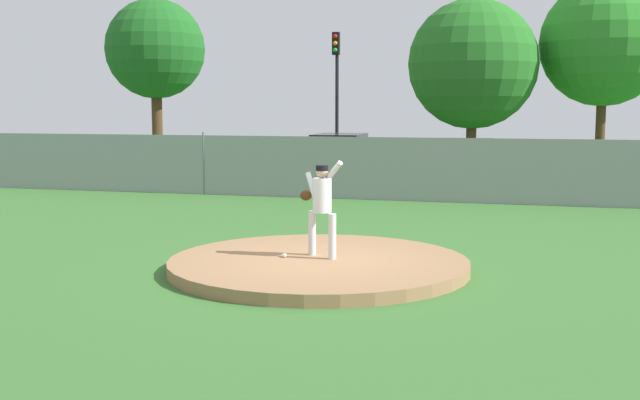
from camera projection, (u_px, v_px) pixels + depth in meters
name	position (u px, v px, depth m)	size (l,w,h in m)	color
ground_plane	(386.00, 220.00, 18.76)	(80.00, 80.00, 0.00)	#386B2D
asphalt_strip	(432.00, 186.00, 26.89)	(44.00, 7.00, 0.01)	#2B2B2D
pitchers_mound	(319.00, 265.00, 13.01)	(5.03, 5.03, 0.20)	#99704C
pitcher_youth	(321.00, 201.00, 13.05)	(0.79, 0.40, 1.65)	silver
baseball	(285.00, 255.00, 13.10)	(0.07, 0.07, 0.07)	white
chainlink_fence	(412.00, 169.00, 22.47)	(32.80, 0.07, 1.95)	gray
parked_car_red	(339.00, 160.00, 27.90)	(2.07, 4.65, 1.76)	#A81919
parked_car_burgundy	(171.00, 159.00, 29.75)	(2.06, 4.66, 1.53)	maroon
parked_car_charcoal	(468.00, 164.00, 26.76)	(2.18, 4.62, 1.62)	#232328
traffic_light_near	(336.00, 79.00, 31.51)	(0.28, 0.46, 5.71)	black
tree_slender_far	(155.00, 49.00, 39.96)	(5.11, 5.11, 8.25)	#4C331E
tree_leaning_west	(473.00, 64.00, 33.73)	(5.63, 5.63, 7.39)	#4C331E
tree_broad_right	(604.00, 43.00, 33.83)	(5.52, 5.52, 8.26)	#4C331E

